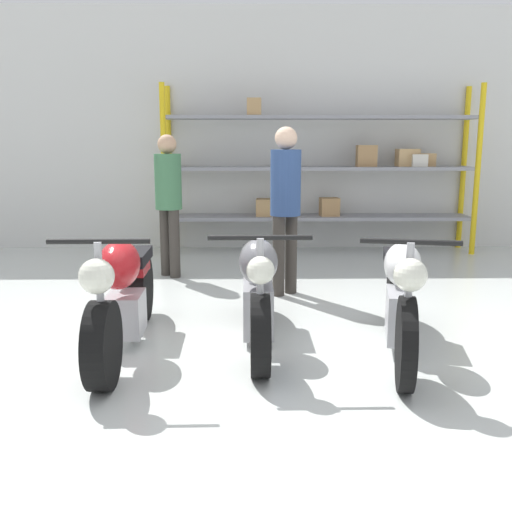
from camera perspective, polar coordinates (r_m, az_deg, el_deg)
ground_plane at (r=4.52m, az=0.07°, el=-9.75°), size 30.00×30.00×0.00m
back_wall at (r=8.88m, az=-0.36°, el=12.45°), size 30.00×0.08×3.60m
shelving_rack at (r=8.59m, az=6.90°, el=8.66°), size 4.58×0.63×2.44m
motorcycle_red at (r=4.60m, az=-13.15°, el=-3.65°), size 0.66×2.12×1.01m
motorcycle_grey at (r=4.65m, az=0.20°, el=-3.52°), size 0.72×1.99×1.00m
motorcycle_white at (r=4.52m, az=14.22°, el=-3.83°), size 0.68×2.02×1.01m
person_browsing at (r=6.04m, az=2.97°, el=5.92°), size 0.45×0.45×1.78m
person_near_rack at (r=6.96m, az=-8.75°, el=6.14°), size 0.45×0.45×1.71m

